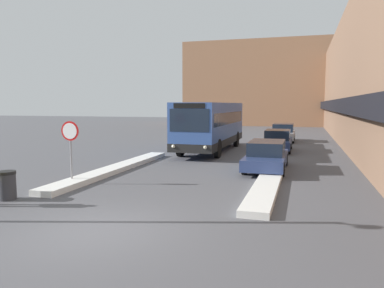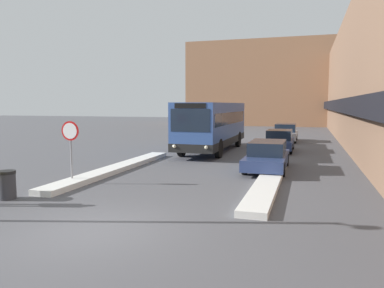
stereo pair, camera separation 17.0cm
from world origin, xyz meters
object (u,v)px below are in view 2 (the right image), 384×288
at_px(city_bus, 213,125).
at_px(stop_sign, 70,138).
at_px(trash_bin, 7,185).
at_px(parked_car_back, 285,133).
at_px(parked_car_middle, 279,140).
at_px(parked_car_front, 267,155).

bearing_deg(city_bus, stop_sign, -103.09).
relative_size(city_bus, trash_bin, 10.84).
height_order(stop_sign, trash_bin, stop_sign).
distance_m(parked_car_back, stop_sign, 21.35).
bearing_deg(parked_car_middle, parked_car_back, 90.00).
bearing_deg(parked_car_middle, stop_sign, -118.16).
bearing_deg(stop_sign, parked_car_middle, 61.84).
bearing_deg(trash_bin, city_bus, 77.06).
bearing_deg(trash_bin, stop_sign, 77.75).
bearing_deg(stop_sign, trash_bin, -102.25).
xyz_separation_m(stop_sign, trash_bin, (-0.59, -2.71, -1.32)).
relative_size(parked_car_front, stop_sign, 1.97).
distance_m(parked_car_middle, trash_bin, 17.61).
bearing_deg(parked_car_front, parked_car_back, 90.00).
distance_m(parked_car_front, stop_sign, 9.00).
xyz_separation_m(parked_car_front, trash_bin, (-7.63, -8.20, -0.22)).
bearing_deg(stop_sign, parked_car_back, 70.71).
relative_size(parked_car_front, parked_car_middle, 1.11).
relative_size(parked_car_back, stop_sign, 1.80).
xyz_separation_m(city_bus, trash_bin, (-3.35, -14.58, -1.29)).
relative_size(city_bus, parked_car_middle, 2.33).
height_order(city_bus, parked_car_front, city_bus).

